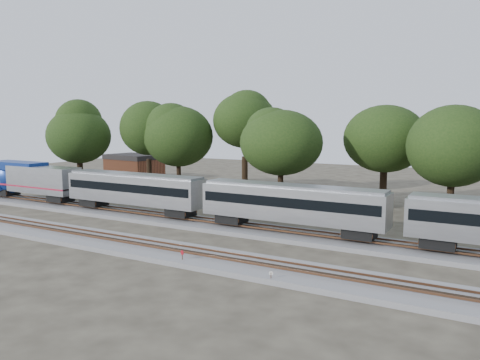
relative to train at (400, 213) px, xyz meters
The scene contains 15 objects.
ground 15.60m from the train, 156.85° to the right, with size 160.00×160.00×0.00m, color #383328.
track_far 14.35m from the train, behind, with size 160.00×5.00×0.73m.
track_near 17.49m from the train, 144.53° to the right, with size 160.00×5.00×0.73m.
train is the anchor object (origin of this frame).
switch_stand_red 17.88m from the train, 138.56° to the right, with size 0.34×0.14×1.10m.
switch_stand_white 13.77m from the train, 115.20° to the right, with size 0.27×0.11×0.88m.
switch_lever 14.19m from the train, 126.47° to the right, with size 0.50×0.30×0.30m, color #512D19.
brick_building 57.86m from the train, 153.43° to the left, with size 10.41×7.97×4.61m.
tree_0 48.01m from the train, 169.19° to the left, with size 8.60×8.60×12.12m.
tree_1 40.46m from the train, 160.36° to the left, with size 9.77×9.77×13.77m.
tree_2 35.56m from the train, 157.27° to the left, with size 8.65×8.65×12.20m.
tree_3 30.68m from the train, 143.89° to the left, with size 10.88×10.88×15.34m.
tree_4 18.94m from the train, 146.44° to the left, with size 8.29×8.29×11.69m.
tree_5 19.83m from the train, 106.34° to the left, with size 8.66×8.66×12.21m.
tree_6 14.02m from the train, 78.70° to the left, with size 8.24×8.24×11.62m.
Camera 1 is at (20.97, -32.94, 10.58)m, focal length 35.00 mm.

